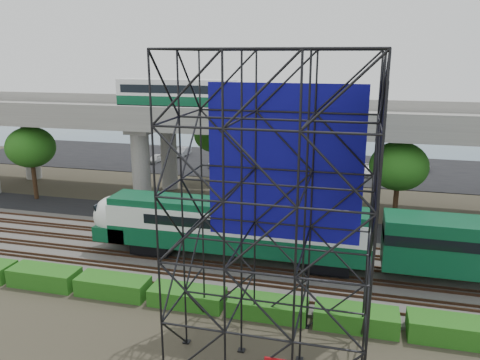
# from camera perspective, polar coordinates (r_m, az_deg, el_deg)

# --- Properties ---
(ground) EXTENTS (140.00, 140.00, 0.00)m
(ground) POSITION_cam_1_polar(r_m,az_deg,el_deg) (33.64, -5.42, -11.08)
(ground) COLOR #474233
(ground) RESTS_ON ground
(ballast_bed) EXTENTS (90.00, 12.00, 0.20)m
(ballast_bed) POSITION_cam_1_polar(r_m,az_deg,el_deg) (35.30, -4.33, -9.56)
(ballast_bed) COLOR slate
(ballast_bed) RESTS_ON ground
(service_road) EXTENTS (90.00, 5.00, 0.08)m
(service_road) POSITION_cam_1_polar(r_m,az_deg,el_deg) (42.85, -0.71, -5.06)
(service_road) COLOR black
(service_road) RESTS_ON ground
(parking_lot) EXTENTS (90.00, 18.00, 0.08)m
(parking_lot) POSITION_cam_1_polar(r_m,az_deg,el_deg) (64.92, 4.66, 1.90)
(parking_lot) COLOR black
(parking_lot) RESTS_ON ground
(harbor_water) EXTENTS (140.00, 40.00, 0.03)m
(harbor_water) POSITION_cam_1_polar(r_m,az_deg,el_deg) (86.27, 7.15, 5.10)
(harbor_water) COLOR #465A73
(harbor_water) RESTS_ON ground
(rail_tracks) EXTENTS (90.00, 9.52, 0.16)m
(rail_tracks) POSITION_cam_1_polar(r_m,az_deg,el_deg) (35.23, -4.33, -9.30)
(rail_tracks) COLOR #472D1E
(rail_tracks) RESTS_ON ballast_bed
(commuter_train) EXTENTS (29.30, 3.06, 4.30)m
(commuter_train) POSITION_cam_1_polar(r_m,az_deg,el_deg) (33.12, 3.19, -6.02)
(commuter_train) COLOR black
(commuter_train) RESTS_ON rail_tracks
(overpass) EXTENTS (80.00, 12.00, 12.40)m
(overpass) POSITION_cam_1_polar(r_m,az_deg,el_deg) (46.16, 0.38, 6.89)
(overpass) COLOR #9E9B93
(overpass) RESTS_ON ground
(scaffold_tower) EXTENTS (9.36, 6.36, 15.00)m
(scaffold_tower) POSITION_cam_1_polar(r_m,az_deg,el_deg) (21.94, 4.04, -4.45)
(scaffold_tower) COLOR black
(scaffold_tower) RESTS_ON ground
(hedge_strip) EXTENTS (34.60, 1.80, 1.20)m
(hedge_strip) POSITION_cam_1_polar(r_m,az_deg,el_deg) (29.50, -6.43, -13.88)
(hedge_strip) COLOR #1A5B14
(hedge_strip) RESTS_ON ground
(trees) EXTENTS (40.94, 16.94, 7.69)m
(trees) POSITION_cam_1_polar(r_m,az_deg,el_deg) (47.91, -4.38, 3.94)
(trees) COLOR #382314
(trees) RESTS_ON ground
(suv) EXTENTS (4.47, 2.08, 1.24)m
(suv) POSITION_cam_1_polar(r_m,az_deg,el_deg) (44.58, -6.64, -3.45)
(suv) COLOR black
(suv) RESTS_ON service_road
(parked_cars) EXTENTS (37.76, 9.60, 1.29)m
(parked_cars) POSITION_cam_1_polar(r_m,az_deg,el_deg) (64.56, 6.10, 2.37)
(parked_cars) COLOR silver
(parked_cars) RESTS_ON parking_lot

